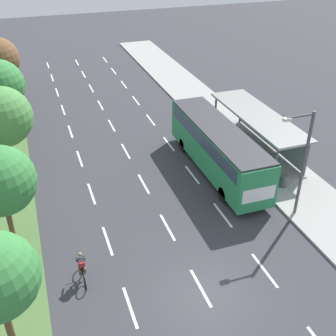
{
  "coord_description": "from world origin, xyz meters",
  "views": [
    {
      "loc": [
        -6.14,
        -12.18,
        15.19
      ],
      "look_at": [
        1.56,
        9.74,
        1.2
      ],
      "focal_mm": 44.32,
      "sensor_mm": 36.0,
      "label": 1
    }
  ],
  "objects_px": {
    "streetlight": "(302,158)",
    "trash_bin": "(283,181)",
    "bus": "(217,145)",
    "median_tree_second": "(0,181)",
    "bus_shelter": "(260,128)",
    "median_tree_third": "(2,117)",
    "cyclist": "(82,269)"
  },
  "relations": [
    {
      "from": "streetlight",
      "to": "bus",
      "type": "bearing_deg",
      "value": 109.61
    },
    {
      "from": "median_tree_second",
      "to": "streetlight",
      "type": "distance_m",
      "value": 15.96
    },
    {
      "from": "bus",
      "to": "cyclist",
      "type": "bearing_deg",
      "value": -145.35
    },
    {
      "from": "bus_shelter",
      "to": "median_tree_second",
      "type": "distance_m",
      "value": 18.64
    },
    {
      "from": "streetlight",
      "to": "trash_bin",
      "type": "distance_m",
      "value": 4.36
    },
    {
      "from": "streetlight",
      "to": "cyclist",
      "type": "bearing_deg",
      "value": -174.81
    },
    {
      "from": "bus",
      "to": "median_tree_third",
      "type": "height_order",
      "value": "median_tree_third"
    },
    {
      "from": "bus_shelter",
      "to": "streetlight",
      "type": "bearing_deg",
      "value": -105.15
    },
    {
      "from": "cyclist",
      "to": "trash_bin",
      "type": "xyz_separation_m",
      "value": [
        13.67,
        3.79,
        -0.22
      ]
    },
    {
      "from": "bus_shelter",
      "to": "median_tree_second",
      "type": "xyz_separation_m",
      "value": [
        -17.82,
        -4.99,
        2.17
      ]
    },
    {
      "from": "bus_shelter",
      "to": "median_tree_second",
      "type": "relative_size",
      "value": 1.76
    },
    {
      "from": "bus_shelter",
      "to": "median_tree_third",
      "type": "bearing_deg",
      "value": 172.14
    },
    {
      "from": "bus",
      "to": "median_tree_second",
      "type": "distance_m",
      "value": 14.08
    },
    {
      "from": "median_tree_third",
      "to": "bus",
      "type": "bearing_deg",
      "value": -17.2
    },
    {
      "from": "cyclist",
      "to": "streetlight",
      "type": "distance_m",
      "value": 13.06
    },
    {
      "from": "median_tree_third",
      "to": "trash_bin",
      "type": "height_order",
      "value": "median_tree_third"
    },
    {
      "from": "cyclist",
      "to": "median_tree_second",
      "type": "distance_m",
      "value": 5.97
    },
    {
      "from": "bus",
      "to": "median_tree_second",
      "type": "bearing_deg",
      "value": -166.36
    },
    {
      "from": "median_tree_third",
      "to": "trash_bin",
      "type": "xyz_separation_m",
      "value": [
        16.56,
        -7.59,
        -3.77
      ]
    },
    {
      "from": "bus_shelter",
      "to": "cyclist",
      "type": "bearing_deg",
      "value": -148.78
    },
    {
      "from": "cyclist",
      "to": "median_tree_second",
      "type": "relative_size",
      "value": 0.32
    },
    {
      "from": "cyclist",
      "to": "median_tree_second",
      "type": "bearing_deg",
      "value": 127.93
    },
    {
      "from": "cyclist",
      "to": "trash_bin",
      "type": "bearing_deg",
      "value": 15.48
    },
    {
      "from": "median_tree_second",
      "to": "median_tree_third",
      "type": "bearing_deg",
      "value": 88.55
    },
    {
      "from": "bus",
      "to": "trash_bin",
      "type": "xyz_separation_m",
      "value": [
        3.2,
        -3.45,
        -1.49
      ]
    },
    {
      "from": "median_tree_second",
      "to": "cyclist",
      "type": "bearing_deg",
      "value": -52.07
    },
    {
      "from": "streetlight",
      "to": "trash_bin",
      "type": "bearing_deg",
      "value": 68.64
    },
    {
      "from": "median_tree_second",
      "to": "streetlight",
      "type": "bearing_deg",
      "value": -10.1
    },
    {
      "from": "trash_bin",
      "to": "bus_shelter",
      "type": "bearing_deg",
      "value": 78.19
    },
    {
      "from": "bus",
      "to": "streetlight",
      "type": "xyz_separation_m",
      "value": [
        2.17,
        -6.09,
        1.82
      ]
    },
    {
      "from": "streetlight",
      "to": "trash_bin",
      "type": "height_order",
      "value": "streetlight"
    },
    {
      "from": "cyclist",
      "to": "median_tree_third",
      "type": "height_order",
      "value": "median_tree_third"
    }
  ]
}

